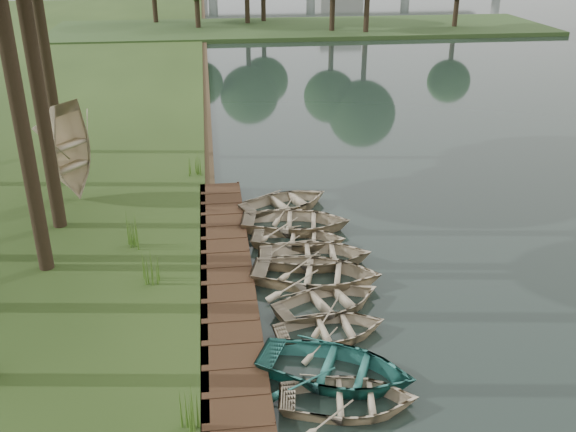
{
  "coord_description": "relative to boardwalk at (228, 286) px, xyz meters",
  "views": [
    {
      "loc": [
        -1.86,
        -16.57,
        10.0
      ],
      "look_at": [
        0.44,
        1.76,
        1.54
      ],
      "focal_mm": 40.0,
      "sensor_mm": 36.0,
      "label": 1
    }
  ],
  "objects": [
    {
      "name": "reeds_3",
      "position": [
        -1.0,
        9.14,
        0.6
      ],
      "size": [
        0.6,
        0.6,
        0.9
      ],
      "primitive_type": "cone",
      "color": "#3F661E",
      "rests_on": "bank"
    },
    {
      "name": "reeds_0",
      "position": [
        -1.0,
        -6.12,
        0.68
      ],
      "size": [
        0.6,
        0.6,
        1.07
      ],
      "primitive_type": "cone",
      "color": "#3F661E",
      "rests_on": "bank"
    },
    {
      "name": "rowboat_7",
      "position": [
        2.58,
        3.8,
        0.3
      ],
      "size": [
        4.26,
        3.36,
        0.8
      ],
      "primitive_type": "imported",
      "rotation": [
        0.0,
        0.0,
        1.4
      ],
      "color": "tan",
      "rests_on": "water"
    },
    {
      "name": "rowboat_6",
      "position": [
        2.49,
        2.57,
        0.23
      ],
      "size": [
        3.59,
        2.88,
        0.66
      ],
      "primitive_type": "imported",
      "rotation": [
        0.0,
        0.0,
        1.36
      ],
      "color": "tan",
      "rests_on": "water"
    },
    {
      "name": "reeds_1",
      "position": [
        -2.26,
        0.31,
        0.59
      ],
      "size": [
        0.6,
        0.6,
        0.89
      ],
      "primitive_type": "cone",
      "color": "#3F661E",
      "rests_on": "bank"
    },
    {
      "name": "reeds_2",
      "position": [
        -2.93,
        2.69,
        0.67
      ],
      "size": [
        0.6,
        0.6,
        1.04
      ],
      "primitive_type": "cone",
      "color": "#3F661E",
      "rests_on": "bank"
    },
    {
      "name": "rowboat_4",
      "position": [
        2.7,
        0.05,
        0.31
      ],
      "size": [
        4.5,
        3.69,
        0.81
      ],
      "primitive_type": "imported",
      "rotation": [
        0.0,
        0.0,
        1.32
      ],
      "color": "tan",
      "rests_on": "water"
    },
    {
      "name": "rowboat_5",
      "position": [
        2.85,
        1.25,
        0.28
      ],
      "size": [
        3.84,
        2.9,
        0.75
      ],
      "primitive_type": "imported",
      "rotation": [
        0.0,
        0.0,
        1.48
      ],
      "color": "tan",
      "rests_on": "water"
    },
    {
      "name": "rowboat_8",
      "position": [
        2.44,
        5.63,
        0.27
      ],
      "size": [
        4.29,
        3.75,
        0.74
      ],
      "primitive_type": "imported",
      "rotation": [
        0.0,
        0.0,
        1.98
      ],
      "color": "tan",
      "rests_on": "water"
    },
    {
      "name": "boardwalk",
      "position": [
        0.0,
        0.0,
        0.0
      ],
      "size": [
        1.6,
        16.0,
        0.3
      ],
      "primitive_type": "cube",
      "color": "#372315",
      "rests_on": "ground"
    },
    {
      "name": "ground",
      "position": [
        1.6,
        0.0,
        -0.15
      ],
      "size": [
        300.0,
        300.0,
        0.0
      ],
      "primitive_type": "plane",
      "color": "#3D2F1D"
    },
    {
      "name": "rowboat_3",
      "position": [
        2.79,
        -1.45,
        0.23
      ],
      "size": [
        3.78,
        3.21,
        0.66
      ],
      "primitive_type": "imported",
      "rotation": [
        0.0,
        0.0,
        1.9
      ],
      "color": "tan",
      "rests_on": "water"
    },
    {
      "name": "peninsula",
      "position": [
        9.6,
        50.0,
        0.08
      ],
      "size": [
        50.0,
        14.0,
        0.45
      ],
      "primitive_type": "cube",
      "color": "#2D451E",
      "rests_on": "ground"
    },
    {
      "name": "rowboat_0",
      "position": [
        2.49,
        -5.5,
        0.23
      ],
      "size": [
        3.43,
        2.67,
        0.65
      ],
      "primitive_type": "imported",
      "rotation": [
        0.0,
        0.0,
        1.43
      ],
      "color": "tan",
      "rests_on": "water"
    },
    {
      "name": "rowboat_2",
      "position": [
        2.61,
        -2.75,
        0.21
      ],
      "size": [
        3.23,
        2.46,
        0.62
      ],
      "primitive_type": "imported",
      "rotation": [
        0.0,
        0.0,
        1.68
      ],
      "color": "tan",
      "rests_on": "water"
    },
    {
      "name": "stored_rowboat",
      "position": [
        -5.48,
        7.01,
        0.55
      ],
      "size": [
        4.71,
        4.43,
        0.79
      ],
      "primitive_type": "imported",
      "rotation": [
        3.14,
        0.0,
        0.97
      ],
      "color": "tan",
      "rests_on": "bank"
    },
    {
      "name": "rowboat_1",
      "position": [
        2.41,
        -4.46,
        0.29
      ],
      "size": [
        4.57,
        4.04,
        0.78
      ],
      "primitive_type": "imported",
      "rotation": [
        0.0,
        0.0,
        1.14
      ],
      "color": "#287065",
      "rests_on": "water"
    }
  ]
}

